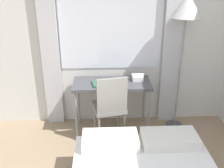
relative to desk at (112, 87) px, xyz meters
The scene contains 6 objects.
wall_back_with_window 0.76m from the desk, 106.17° to the left, with size 4.61×0.13×2.70m.
desk is the anchor object (origin of this frame).
desk_chair 0.29m from the desk, 97.46° to the right, with size 0.47×0.47×0.95m.
standing_lamp 1.36m from the desk, ahead, with size 0.39×0.39×1.88m.
telephone 0.38m from the desk, ahead, with size 0.17×0.14×0.09m.
book 0.17m from the desk, 155.58° to the right, with size 0.29×0.24×0.02m.
Camera 1 is at (-0.04, -0.76, 2.14)m, focal length 42.00 mm.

